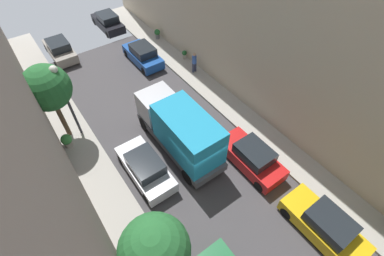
{
  "coord_description": "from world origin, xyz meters",
  "views": [
    {
      "loc": [
        -5.7,
        -7.22,
        13.8
      ],
      "look_at": [
        1.32,
        2.51,
        0.5
      ],
      "focal_mm": 25.85,
      "sensor_mm": 36.0,
      "label": 1
    }
  ],
  "objects_px": {
    "parked_car_left_2": "(145,168)",
    "parked_car_right_2": "(252,157)",
    "potted_plant_4": "(67,140)",
    "parked_car_right_4": "(108,22)",
    "street_tree_2": "(155,250)",
    "lamp_post": "(63,92)",
    "parked_car_right_3": "(143,55)",
    "potted_plant_1": "(157,33)",
    "parked_car_right_1": "(325,226)",
    "potted_plant_0": "(39,90)",
    "parked_car_left_3": "(60,50)",
    "potted_plant_2": "(184,54)",
    "street_tree_0": "(47,88)",
    "pedestrian": "(194,62)",
    "delivery_truck": "(180,130)"
  },
  "relations": [
    {
      "from": "lamp_post",
      "to": "parked_car_left_3",
      "type": "bearing_deg",
      "value": 78.84
    },
    {
      "from": "parked_car_right_1",
      "to": "parked_car_right_4",
      "type": "xyz_separation_m",
      "value": [
        0.0,
        25.05,
        0.0
      ]
    },
    {
      "from": "pedestrian",
      "to": "street_tree_2",
      "type": "height_order",
      "value": "street_tree_2"
    },
    {
      "from": "street_tree_0",
      "to": "parked_car_left_3",
      "type": "bearing_deg",
      "value": 74.55
    },
    {
      "from": "parked_car_left_3",
      "to": "parked_car_right_3",
      "type": "relative_size",
      "value": 1.0
    },
    {
      "from": "street_tree_2",
      "to": "potted_plant_1",
      "type": "xyz_separation_m",
      "value": [
        10.39,
        17.72,
        -3.19
      ]
    },
    {
      "from": "parked_car_left_3",
      "to": "parked_car_right_1",
      "type": "distance_m",
      "value": 23.57
    },
    {
      "from": "lamp_post",
      "to": "parked_car_left_2",
      "type": "bearing_deg",
      "value": -70.26
    },
    {
      "from": "parked_car_right_1",
      "to": "potted_plant_1",
      "type": "distance_m",
      "value": 20.68
    },
    {
      "from": "street_tree_0",
      "to": "lamp_post",
      "type": "xyz_separation_m",
      "value": [
        0.68,
        -0.3,
        -0.39
      ]
    },
    {
      "from": "parked_car_left_2",
      "to": "potted_plant_1",
      "type": "distance_m",
      "value": 14.96
    },
    {
      "from": "street_tree_2",
      "to": "potted_plant_4",
      "type": "distance_m",
      "value": 10.41
    },
    {
      "from": "parked_car_left_2",
      "to": "pedestrian",
      "type": "xyz_separation_m",
      "value": [
        8.0,
        6.28,
        0.35
      ]
    },
    {
      "from": "potted_plant_1",
      "to": "parked_car_right_1",
      "type": "bearing_deg",
      "value": -97.94
    },
    {
      "from": "potted_plant_4",
      "to": "parked_car_right_3",
      "type": "bearing_deg",
      "value": 32.92
    },
    {
      "from": "potted_plant_1",
      "to": "lamp_post",
      "type": "bearing_deg",
      "value": -144.76
    },
    {
      "from": "parked_car_left_2",
      "to": "parked_car_right_4",
      "type": "xyz_separation_m",
      "value": [
        5.4,
        17.04,
        0.0
      ]
    },
    {
      "from": "parked_car_right_2",
      "to": "street_tree_2",
      "type": "distance_m",
      "value": 8.47
    },
    {
      "from": "potted_plant_2",
      "to": "pedestrian",
      "type": "bearing_deg",
      "value": -101.91
    },
    {
      "from": "parked_car_left_2",
      "to": "delivery_truck",
      "type": "bearing_deg",
      "value": 9.13
    },
    {
      "from": "parked_car_right_1",
      "to": "parked_car_right_2",
      "type": "distance_m",
      "value": 5.04
    },
    {
      "from": "pedestrian",
      "to": "parked_car_left_3",
      "type": "bearing_deg",
      "value": 132.75
    },
    {
      "from": "delivery_truck",
      "to": "lamp_post",
      "type": "distance_m",
      "value": 6.93
    },
    {
      "from": "potted_plant_2",
      "to": "street_tree_2",
      "type": "bearing_deg",
      "value": -127.95
    },
    {
      "from": "parked_car_left_3",
      "to": "parked_car_left_2",
      "type": "bearing_deg",
      "value": -90.0
    },
    {
      "from": "parked_car_right_4",
      "to": "potted_plant_1",
      "type": "distance_m",
      "value": 5.39
    },
    {
      "from": "parked_car_right_4",
      "to": "street_tree_2",
      "type": "distance_m",
      "value": 23.74
    },
    {
      "from": "parked_car_left_3",
      "to": "parked_car_right_1",
      "type": "bearing_deg",
      "value": -76.75
    },
    {
      "from": "pedestrian",
      "to": "lamp_post",
      "type": "relative_size",
      "value": 0.33
    },
    {
      "from": "parked_car_right_4",
      "to": "potted_plant_2",
      "type": "xyz_separation_m",
      "value": [
        3.02,
        -8.75,
        -0.16
      ]
    },
    {
      "from": "parked_car_right_1",
      "to": "lamp_post",
      "type": "relative_size",
      "value": 0.81
    },
    {
      "from": "potted_plant_0",
      "to": "potted_plant_1",
      "type": "relative_size",
      "value": 0.91
    },
    {
      "from": "delivery_truck",
      "to": "street_tree_0",
      "type": "distance_m",
      "value": 7.7
    },
    {
      "from": "delivery_truck",
      "to": "potted_plant_2",
      "type": "bearing_deg",
      "value": 53.94
    },
    {
      "from": "parked_car_right_4",
      "to": "lamp_post",
      "type": "distance_m",
      "value": 14.13
    },
    {
      "from": "parked_car_left_2",
      "to": "street_tree_2",
      "type": "distance_m",
      "value": 6.47
    },
    {
      "from": "parked_car_left_2",
      "to": "potted_plant_0",
      "type": "bearing_deg",
      "value": 105.65
    },
    {
      "from": "pedestrian",
      "to": "street_tree_0",
      "type": "height_order",
      "value": "street_tree_0"
    },
    {
      "from": "street_tree_2",
      "to": "potted_plant_0",
      "type": "xyz_separation_m",
      "value": [
        -0.85,
        15.9,
        -3.28
      ]
    },
    {
      "from": "parked_car_right_1",
      "to": "potted_plant_1",
      "type": "xyz_separation_m",
      "value": [
        2.86,
        20.48,
        -0.06
      ]
    },
    {
      "from": "parked_car_left_2",
      "to": "parked_car_right_2",
      "type": "xyz_separation_m",
      "value": [
        5.4,
        -2.97,
        0.0
      ]
    },
    {
      "from": "potted_plant_4",
      "to": "parked_car_right_4",
      "type": "bearing_deg",
      "value": 56.12
    },
    {
      "from": "parked_car_right_4",
      "to": "parked_car_right_1",
      "type": "bearing_deg",
      "value": -90.0
    },
    {
      "from": "potted_plant_1",
      "to": "lamp_post",
      "type": "xyz_separation_m",
      "value": [
        -10.16,
        -7.18,
        2.94
      ]
    },
    {
      "from": "pedestrian",
      "to": "potted_plant_0",
      "type": "height_order",
      "value": "pedestrian"
    },
    {
      "from": "parked_car_right_2",
      "to": "parked_car_right_3",
      "type": "distance_m",
      "value": 13.0
    },
    {
      "from": "parked_car_left_3",
      "to": "pedestrian",
      "type": "xyz_separation_m",
      "value": [
        8.0,
        -8.65,
        0.35
      ]
    },
    {
      "from": "parked_car_left_2",
      "to": "parked_car_right_4",
      "type": "bearing_deg",
      "value": 72.42
    },
    {
      "from": "potted_plant_0",
      "to": "parked_car_right_2",
      "type": "bearing_deg",
      "value": -58.39
    },
    {
      "from": "parked_car_left_2",
      "to": "parked_car_right_3",
      "type": "relative_size",
      "value": 1.0
    }
  ]
}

